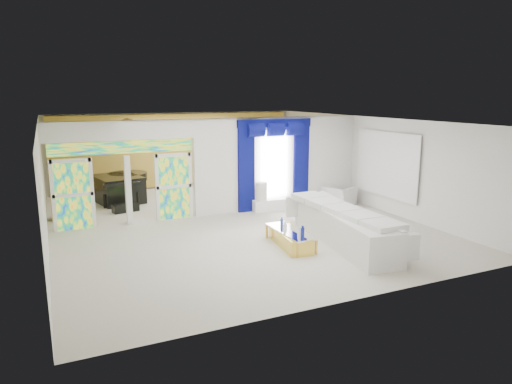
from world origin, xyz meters
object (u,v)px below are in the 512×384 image
white_sofa (342,227)px  armchair (339,195)px  coffee_table (290,239)px  grand_piano (118,189)px  console_table (270,205)px

white_sofa → armchair: (2.33, 3.56, -0.10)m
coffee_table → armchair: 4.92m
white_sofa → grand_piano: 8.45m
armchair → grand_piano: (-6.87, 3.56, 0.14)m
armchair → console_table: bearing=67.9°
white_sofa → console_table: size_ratio=3.84×
white_sofa → armchair: 4.26m
console_table → armchair: bearing=-4.2°
coffee_table → armchair: (3.68, 3.26, 0.13)m
armchair → grand_piano: bearing=44.7°
console_table → grand_piano: bearing=142.0°
coffee_table → console_table: (1.12, 3.45, -0.00)m
coffee_table → armchair: size_ratio=1.77×
white_sofa → coffee_table: white_sofa is taller
console_table → armchair: size_ratio=1.16×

